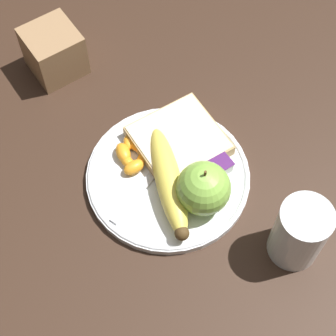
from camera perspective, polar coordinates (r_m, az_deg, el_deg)
The scene contains 16 objects.
ground_plane at distance 0.82m, azimuth 0.00°, elevation -1.10°, with size 3.00×3.00×0.00m, color #332116.
plate at distance 0.81m, azimuth 0.00°, elevation -0.84°, with size 0.24×0.24×0.01m.
juice_glass at distance 0.75m, azimuth 13.16°, elevation -6.52°, with size 0.07×0.07×0.10m.
apple at distance 0.76m, azimuth 3.62°, elevation -2.08°, with size 0.08×0.08×0.08m.
banana at distance 0.78m, azimuth 0.10°, elevation -1.44°, with size 0.10×0.18×0.04m.
bread_slice at distance 0.83m, azimuth 1.08°, elevation 2.80°, with size 0.13×0.12×0.02m.
fork at distance 0.81m, azimuth -1.30°, elevation -0.28°, with size 0.16×0.08×0.00m.
jam_packet at distance 0.81m, azimuth 4.84°, elevation 0.19°, with size 0.04×0.03×0.02m.
orange_segment_0 at distance 0.81m, azimuth -1.26°, elevation 0.53°, with size 0.03×0.03×0.02m.
orange_segment_1 at distance 0.82m, azimuth -4.58°, elevation 1.54°, with size 0.03×0.04×0.02m.
orange_segment_2 at distance 0.81m, azimuth -3.47°, elevation 0.09°, with size 0.03×0.02×0.02m.
orange_segment_3 at distance 0.83m, azimuth -2.86°, elevation 2.28°, with size 0.04×0.04×0.02m.
orange_segment_4 at distance 0.81m, azimuth -4.13°, elevation 0.62°, with size 0.02×0.03×0.01m.
orange_segment_5 at distance 0.83m, azimuth -4.01°, elevation 2.66°, with size 0.03×0.03×0.01m.
orange_segment_6 at distance 0.82m, azimuth -2.24°, elevation 1.01°, with size 0.03×0.03×0.01m.
condiment_caddy at distance 0.93m, azimuth -11.51°, elevation 11.53°, with size 0.08×0.08×0.08m.
Camera 1 is at (-0.22, -0.32, 0.72)m, focal length 60.00 mm.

